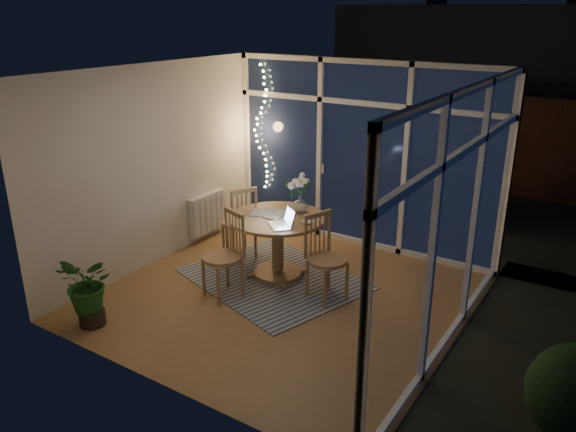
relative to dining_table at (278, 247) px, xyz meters
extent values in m
plane|color=olive|center=(0.36, -0.41, -0.41)|extent=(4.00, 4.00, 0.00)
plane|color=silver|center=(0.36, -0.41, 2.19)|extent=(4.00, 4.00, 0.00)
cube|color=silver|center=(0.36, 1.59, 0.89)|extent=(4.00, 0.04, 2.60)
cube|color=silver|center=(0.36, -2.41, 0.89)|extent=(4.00, 0.04, 2.60)
cube|color=silver|center=(-1.64, -0.41, 0.89)|extent=(0.04, 4.00, 2.60)
cube|color=silver|center=(2.36, -0.41, 0.89)|extent=(0.04, 4.00, 2.60)
cube|color=white|center=(0.36, 1.55, 0.89)|extent=(4.00, 0.10, 2.60)
cube|color=white|center=(2.32, -0.41, 0.89)|extent=(0.10, 4.00, 2.60)
cube|color=silver|center=(-1.58, 0.49, -0.01)|extent=(0.10, 0.70, 0.58)
cube|color=black|center=(0.86, 4.59, -0.47)|extent=(12.00, 6.00, 0.10)
cube|color=#391E15|center=(0.36, 5.09, 0.49)|extent=(11.00, 0.08, 1.80)
cube|color=#303339|center=(0.66, 8.09, 1.79)|extent=(7.00, 3.00, 2.20)
sphere|color=black|center=(-0.44, 2.99, 0.04)|extent=(0.90, 0.90, 0.90)
cube|color=#B4A892|center=(0.00, -0.10, -0.40)|extent=(2.49, 2.22, 0.01)
cylinder|color=#936242|center=(0.00, 0.00, 0.00)|extent=(1.49, 1.49, 0.81)
cube|color=#936242|center=(-0.79, 0.23, 0.11)|extent=(0.64, 0.64, 1.04)
cube|color=#936242|center=(0.81, -0.18, 0.12)|extent=(0.62, 0.62, 1.04)
cube|color=#936242|center=(-0.25, -0.79, 0.12)|extent=(0.62, 0.62, 1.05)
imported|color=white|center=(0.15, 0.29, 0.51)|extent=(0.25, 0.25, 0.21)
imported|color=white|center=(0.43, -0.02, 0.42)|extent=(0.19, 0.19, 0.04)
cube|color=silver|center=(-0.17, 0.06, 0.41)|extent=(0.42, 0.34, 0.01)
cube|color=black|center=(-0.05, -0.11, 0.41)|extent=(0.12, 0.07, 0.01)
imported|color=#1C4E1C|center=(-1.03, -2.06, -0.03)|extent=(0.62, 0.56, 0.76)
camera|label=1|loc=(3.63, -5.35, 2.80)|focal=35.00mm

